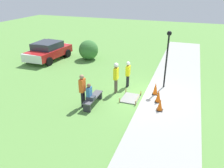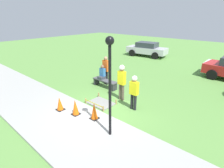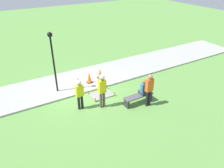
# 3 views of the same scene
# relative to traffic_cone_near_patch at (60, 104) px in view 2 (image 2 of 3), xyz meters

# --- Properties ---
(ground_plane) EXTENTS (60.00, 60.00, 0.00)m
(ground_plane) POSITION_rel_traffic_cone_near_patch_xyz_m (1.53, 1.15, -0.41)
(ground_plane) COLOR #5B8E42
(sidewalk) EXTENTS (28.00, 3.19, 0.10)m
(sidewalk) POSITION_rel_traffic_cone_near_patch_xyz_m (1.53, -0.45, -0.36)
(sidewalk) COLOR #9E9E99
(sidewalk) RESTS_ON ground_plane
(wet_concrete_patch) EXTENTS (1.31, 0.99, 0.27)m
(wet_concrete_patch) POSITION_rel_traffic_cone_near_patch_xyz_m (0.88, 1.80, -0.38)
(wet_concrete_patch) COLOR gray
(wet_concrete_patch) RESTS_ON ground_plane
(traffic_cone_near_patch) EXTENTS (0.34, 0.34, 0.63)m
(traffic_cone_near_patch) POSITION_rel_traffic_cone_near_patch_xyz_m (0.00, 0.00, 0.00)
(traffic_cone_near_patch) COLOR black
(traffic_cone_near_patch) RESTS_ON sidewalk
(traffic_cone_far_patch) EXTENTS (0.34, 0.34, 0.72)m
(traffic_cone_far_patch) POSITION_rel_traffic_cone_near_patch_xyz_m (0.88, 0.22, 0.04)
(traffic_cone_far_patch) COLOR black
(traffic_cone_far_patch) RESTS_ON sidewalk
(traffic_cone_sidewalk_edge) EXTENTS (0.34, 0.34, 0.75)m
(traffic_cone_sidewalk_edge) POSITION_rel_traffic_cone_near_patch_xyz_m (1.76, 0.54, 0.06)
(traffic_cone_sidewalk_edge) COLOR black
(traffic_cone_sidewalk_edge) RESTS_ON sidewalk
(park_bench) EXTENTS (1.74, 0.44, 0.50)m
(park_bench) POSITION_rel_traffic_cone_near_patch_xyz_m (-0.50, 3.56, -0.06)
(park_bench) COLOR #2D2D33
(park_bench) RESTS_ON ground_plane
(person_seated_on_bench) EXTENTS (0.36, 0.44, 0.89)m
(person_seated_on_bench) POSITION_rel_traffic_cone_near_patch_xyz_m (-0.77, 3.61, 0.43)
(person_seated_on_bench) COLOR #383D47
(person_seated_on_bench) RESTS_ON park_bench
(worker_supervisor) EXTENTS (0.40, 0.25, 1.71)m
(worker_supervisor) POSITION_rel_traffic_cone_near_patch_xyz_m (2.44, 2.44, 0.60)
(worker_supervisor) COLOR black
(worker_supervisor) RESTS_ON ground_plane
(worker_assistant) EXTENTS (0.40, 0.28, 1.92)m
(worker_assistant) POSITION_rel_traffic_cone_near_patch_xyz_m (1.36, 2.88, 0.76)
(worker_assistant) COLOR brown
(worker_assistant) RESTS_ON ground_plane
(bystander_in_orange_shirt) EXTENTS (0.40, 0.24, 1.86)m
(bystander_in_orange_shirt) POSITION_rel_traffic_cone_near_patch_xyz_m (-0.82, 4.00, 0.65)
(bystander_in_orange_shirt) COLOR black
(bystander_in_orange_shirt) RESTS_ON ground_plane
(lamppost_near) EXTENTS (0.28, 0.28, 3.55)m
(lamppost_near) POSITION_rel_traffic_cone_near_patch_xyz_m (2.97, 0.19, 2.04)
(lamppost_near) COLOR black
(lamppost_near) RESTS_ON sidewalk
(parked_car_silver) EXTENTS (4.50, 2.41, 1.53)m
(parked_car_silver) POSITION_rel_traffic_cone_near_patch_xyz_m (-3.35, 13.30, 0.39)
(parked_car_silver) COLOR #BCBCC1
(parked_car_silver) RESTS_ON ground_plane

